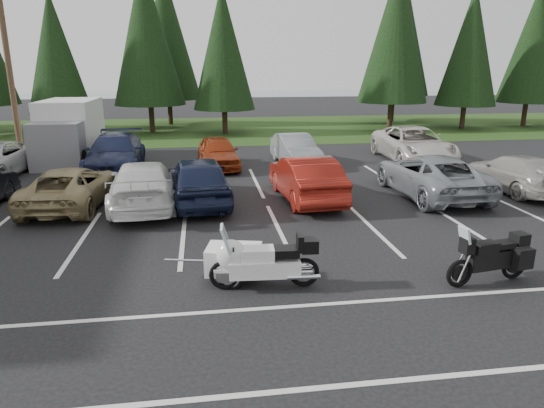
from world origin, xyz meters
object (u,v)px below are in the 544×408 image
(car_far_2, at_px, (218,152))
(car_far_1, at_px, (115,153))
(car_near_7, at_px, (515,173))
(car_near_3, at_px, (144,184))
(box_truck, at_px, (67,132))
(car_far_3, at_px, (295,150))
(touring_motorcycle, at_px, (264,257))
(car_near_5, at_px, (306,178))
(car_near_6, at_px, (430,175))
(car_far_4, at_px, (414,144))
(car_near_4, at_px, (199,180))
(adventure_motorcycle, at_px, (489,253))
(cargo_trailer, at_px, (234,263))
(car_near_2, at_px, (70,187))
(utility_pole, at_px, (8,61))

(car_far_2, bearing_deg, car_far_1, 176.98)
(car_near_7, bearing_deg, car_near_3, -1.98)
(box_truck, height_order, car_far_3, box_truck)
(car_far_1, height_order, touring_motorcycle, car_far_1)
(car_near_5, bearing_deg, car_near_6, 175.98)
(car_far_1, xyz_separation_m, car_far_4, (14.02, 0.42, 0.01))
(car_near_4, distance_m, touring_motorcycle, 6.96)
(adventure_motorcycle, bearing_deg, car_far_3, 87.86)
(touring_motorcycle, distance_m, cargo_trailer, 0.85)
(box_truck, relative_size, car_far_4, 0.95)
(touring_motorcycle, bearing_deg, cargo_trailer, 143.63)
(car_far_1, bearing_deg, car_near_4, -59.20)
(car_near_4, xyz_separation_m, car_near_6, (8.23, -0.14, -0.07))
(car_near_7, distance_m, car_far_4, 6.25)
(car_near_3, bearing_deg, car_near_6, 176.01)
(car_near_4, xyz_separation_m, touring_motorcycle, (1.37, -6.82, -0.11))
(car_far_4, bearing_deg, car_near_6, -106.87)
(car_near_3, relative_size, car_far_1, 0.93)
(car_near_4, distance_m, car_far_3, 7.59)
(car_far_1, bearing_deg, car_near_5, -40.29)
(car_near_2, relative_size, car_far_3, 1.13)
(car_far_3, xyz_separation_m, touring_motorcycle, (-3.14, -12.93, 0.01))
(utility_pole, bearing_deg, cargo_trailer, -57.41)
(car_near_2, bearing_deg, car_far_2, -128.07)
(car_near_5, xyz_separation_m, car_far_3, (0.84, 6.22, -0.08))
(car_near_7, distance_m, car_far_1, 16.33)
(car_near_3, relative_size, car_near_5, 1.10)
(adventure_motorcycle, bearing_deg, touring_motorcycle, 165.68)
(car_near_6, relative_size, touring_motorcycle, 2.10)
(car_far_2, bearing_deg, touring_motorcycle, -92.62)
(car_far_3, relative_size, touring_motorcycle, 1.67)
(car_near_3, height_order, car_near_6, car_near_3)
(car_near_3, height_order, car_near_5, car_near_5)
(car_far_3, bearing_deg, box_truck, 163.22)
(car_far_3, bearing_deg, car_near_7, -45.71)
(car_near_2, height_order, car_far_4, car_far_4)
(utility_pole, relative_size, car_near_5, 1.90)
(car_near_2, xyz_separation_m, car_far_2, (5.07, 5.69, 0.04))
(car_far_2, xyz_separation_m, car_far_3, (3.65, 0.22, -0.00))
(car_far_3, bearing_deg, touring_motorcycle, -109.04)
(utility_pole, xyz_separation_m, box_truck, (2.00, 0.50, -3.25))
(car_near_6, xyz_separation_m, car_far_2, (-7.37, 6.03, -0.04))
(car_far_2, xyz_separation_m, touring_motorcycle, (0.51, -12.71, 0.00))
(car_far_2, relative_size, car_far_4, 0.71)
(car_near_4, bearing_deg, car_near_3, -0.03)
(car_far_3, bearing_deg, car_near_3, -140.58)
(box_truck, bearing_deg, car_near_2, -75.83)
(car_near_3, height_order, car_far_2, car_near_3)
(cargo_trailer, bearing_deg, car_near_3, 124.86)
(car_far_4, relative_size, touring_motorcycle, 2.30)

